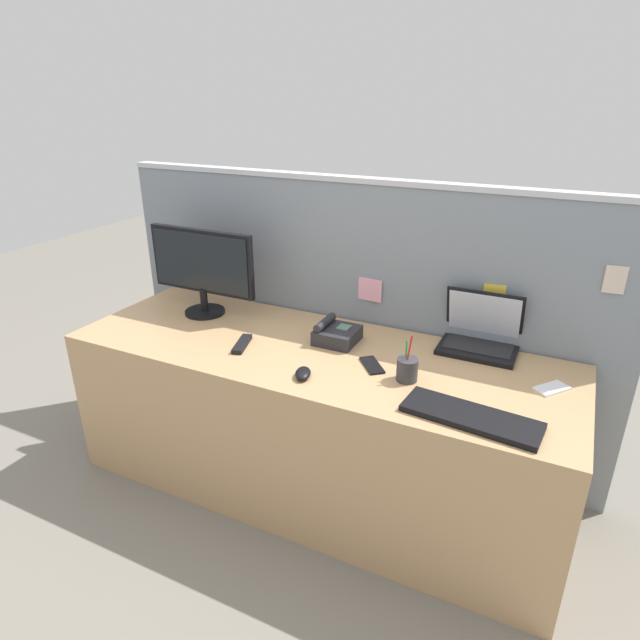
% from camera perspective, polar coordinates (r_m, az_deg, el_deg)
% --- Properties ---
extents(ground_plane, '(10.00, 10.00, 0.00)m').
position_cam_1_polar(ground_plane, '(2.68, -0.49, -16.88)').
color(ground_plane, slate).
extents(desk, '(2.16, 0.74, 0.71)m').
position_cam_1_polar(desk, '(2.47, -0.52, -10.58)').
color(desk, tan).
rests_on(desk, ground_plane).
extents(cubicle_divider, '(2.47, 0.08, 1.37)m').
position_cam_1_polar(cubicle_divider, '(2.63, 3.43, 0.02)').
color(cubicle_divider, gray).
rests_on(cubicle_divider, ground_plane).
extents(desktop_monitor, '(0.57, 0.20, 0.42)m').
position_cam_1_polar(desktop_monitor, '(2.65, -12.40, 5.57)').
color(desktop_monitor, black).
rests_on(desktop_monitor, desk).
extents(laptop, '(0.32, 0.23, 0.26)m').
position_cam_1_polar(laptop, '(2.37, 16.66, -1.40)').
color(laptop, black).
rests_on(laptop, desk).
extents(desk_phone, '(0.17, 0.18, 0.10)m').
position_cam_1_polar(desk_phone, '(2.35, 1.72, -1.49)').
color(desk_phone, '#232328').
rests_on(desk_phone, desk).
extents(keyboard_main, '(0.47, 0.20, 0.02)m').
position_cam_1_polar(keyboard_main, '(1.90, 15.71, -9.85)').
color(keyboard_main, black).
rests_on(keyboard_main, desk).
extents(computer_mouse_right_hand, '(0.09, 0.11, 0.03)m').
position_cam_1_polar(computer_mouse_right_hand, '(2.07, -1.81, -5.67)').
color(computer_mouse_right_hand, black).
rests_on(computer_mouse_right_hand, desk).
extents(pen_cup, '(0.08, 0.08, 0.19)m').
position_cam_1_polar(pen_cup, '(2.07, 9.23, -5.18)').
color(pen_cup, '#333338').
rests_on(pen_cup, desk).
extents(cell_phone_white_slab, '(0.13, 0.14, 0.01)m').
position_cam_1_polar(cell_phone_white_slab, '(2.17, 23.35, -6.67)').
color(cell_phone_white_slab, silver).
rests_on(cell_phone_white_slab, desk).
extents(cell_phone_black_slab, '(0.14, 0.15, 0.01)m').
position_cam_1_polar(cell_phone_black_slab, '(2.17, 5.53, -4.79)').
color(cell_phone_black_slab, black).
rests_on(cell_phone_black_slab, desk).
extents(tv_remote, '(0.09, 0.18, 0.02)m').
position_cam_1_polar(tv_remote, '(2.34, -8.27, -2.53)').
color(tv_remote, black).
rests_on(tv_remote, desk).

